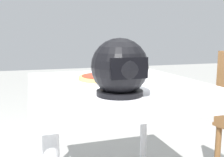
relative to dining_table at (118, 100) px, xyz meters
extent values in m
cube|color=white|center=(0.00, 0.00, 0.08)|extent=(0.87, 1.08, 0.03)
cylinder|color=white|center=(-0.38, -0.48, -0.30)|extent=(0.05, 0.05, 0.72)
cylinder|color=white|center=(0.38, -0.48, -0.30)|extent=(0.05, 0.05, 0.72)
cylinder|color=white|center=(0.04, -0.07, 0.10)|extent=(0.34, 0.34, 0.01)
cylinder|color=tan|center=(0.04, -0.07, 0.11)|extent=(0.30, 0.30, 0.02)
cylinder|color=red|center=(0.04, -0.07, 0.12)|extent=(0.26, 0.26, 0.00)
sphere|color=#234C1E|center=(0.04, 0.01, 0.14)|extent=(0.04, 0.04, 0.04)
sphere|color=#234C1E|center=(-0.02, -0.01, 0.13)|extent=(0.03, 0.03, 0.03)
sphere|color=#234C1E|center=(-0.06, -0.05, 0.14)|extent=(0.04, 0.04, 0.04)
cylinder|color=#E0D172|center=(-0.06, -0.05, 0.13)|extent=(0.02, 0.02, 0.02)
cylinder|color=#E0D172|center=(-0.03, -0.04, 0.13)|extent=(0.02, 0.02, 0.02)
cylinder|color=#E0D172|center=(0.03, -0.12, 0.13)|extent=(0.03, 0.03, 0.02)
sphere|color=black|center=(0.08, 0.26, 0.21)|extent=(0.23, 0.23, 0.23)
cylinder|color=black|center=(0.08, 0.26, 0.10)|extent=(0.19, 0.19, 0.02)
cube|color=black|center=(0.08, 0.36, 0.21)|extent=(0.14, 0.02, 0.08)
camera|label=1|loc=(0.43, 1.22, 0.32)|focal=40.91mm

